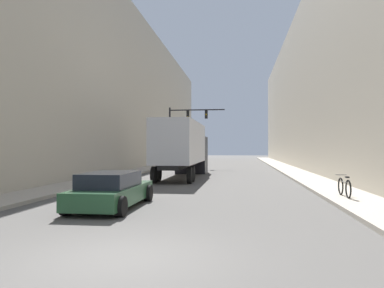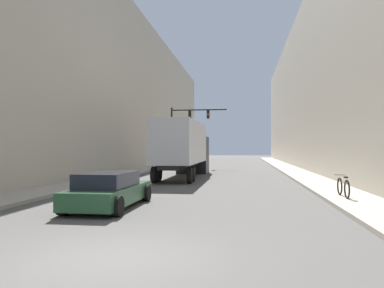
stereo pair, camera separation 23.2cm
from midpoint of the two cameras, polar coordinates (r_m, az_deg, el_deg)
name	(u,v)px [view 2 (the right image)]	position (r m, az deg, el deg)	size (l,w,h in m)	color
ground_plane	(111,260)	(7.48, -11.35, -16.89)	(200.00, 200.00, 0.00)	#565451
sidewalk_right	(289,169)	(37.09, 14.73, -3.71)	(2.22, 80.00, 0.15)	#B2A899
sidewalk_left	(152,168)	(37.94, -5.90, -3.66)	(2.22, 80.00, 0.15)	#B2A899
building_right	(333,87)	(38.18, 20.90, 8.15)	(6.00, 80.00, 15.77)	#BCB29E
building_left	(113,91)	(39.51, -11.74, 7.91)	(6.00, 80.00, 15.88)	#BCB29E
semi_truck	(184,147)	(26.76, -0.91, -0.47)	(2.44, 11.75, 3.83)	silver
sedan_car	(109,190)	(13.57, -12.00, -6.91)	(2.01, 4.71, 1.26)	#234C2D
traffic_signal_gantry	(184,126)	(41.06, -1.02, 2.77)	(6.16, 0.35, 6.56)	black
parked_bicycle	(343,187)	(16.21, 22.43, -6.11)	(0.44, 1.83, 0.86)	black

